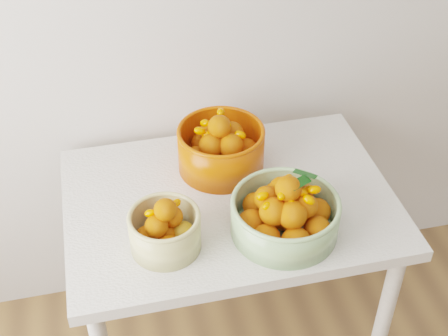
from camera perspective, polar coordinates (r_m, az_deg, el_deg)
The scene contains 4 objects.
table at distance 1.97m, azimuth 0.49°, elevation -4.73°, with size 1.00×0.70×0.75m.
bowl_cream at distance 1.72m, azimuth -5.44°, elevation -5.65°, with size 0.22×0.22×0.17m.
bowl_green at distance 1.76m, azimuth 5.63°, elevation -4.15°, with size 0.39×0.39×0.20m.
bowl_orange at distance 1.97m, azimuth -0.28°, elevation 1.88°, with size 0.30×0.30×0.20m.
Camera 1 is at (-0.74, 0.22, 2.02)m, focal length 50.00 mm.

